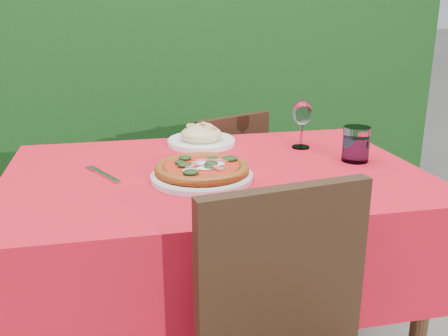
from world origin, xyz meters
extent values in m
cube|color=black|center=(0.00, 1.55, 0.80)|extent=(3.20, 0.55, 1.60)
cube|color=#4A2B18|center=(0.00, 0.00, 0.72)|extent=(1.20, 0.80, 0.04)
cylinder|color=#4A2B18|center=(0.54, -0.34, 0.35)|extent=(0.05, 0.05, 0.70)
cylinder|color=#4A2B18|center=(-0.54, 0.34, 0.35)|extent=(0.05, 0.05, 0.70)
cylinder|color=#4A2B18|center=(0.54, 0.34, 0.35)|extent=(0.05, 0.05, 0.70)
cube|color=red|center=(0.00, 0.00, 0.59)|extent=(1.26, 0.86, 0.32)
cube|color=black|center=(0.04, -0.53, 0.66)|extent=(0.40, 0.10, 0.43)
cube|color=black|center=(0.12, 0.67, 0.39)|extent=(0.48, 0.48, 0.03)
cube|color=black|center=(0.19, 0.52, 0.60)|extent=(0.34, 0.18, 0.40)
cylinder|color=black|center=(0.19, 0.88, 0.19)|extent=(0.03, 0.03, 0.37)
cylinder|color=black|center=(-0.09, 0.75, 0.19)|extent=(0.03, 0.03, 0.37)
cylinder|color=black|center=(0.32, 0.59, 0.19)|extent=(0.03, 0.03, 0.37)
cylinder|color=black|center=(0.04, 0.47, 0.19)|extent=(0.03, 0.03, 0.37)
cylinder|color=white|center=(-0.05, -0.08, 0.76)|extent=(0.30, 0.30, 0.02)
cylinder|color=#A65917|center=(-0.05, -0.08, 0.77)|extent=(0.35, 0.35, 0.02)
cylinder|color=#A40A0C|center=(-0.05, -0.08, 0.79)|extent=(0.28, 0.28, 0.01)
cylinder|color=white|center=(0.01, 0.31, 0.76)|extent=(0.25, 0.25, 0.02)
ellipsoid|color=beige|center=(0.01, 0.31, 0.78)|extent=(0.15, 0.15, 0.07)
cylinder|color=silver|center=(0.47, -0.01, 0.80)|extent=(0.09, 0.09, 0.11)
cylinder|color=#90AEC3|center=(0.47, -0.01, 0.79)|extent=(0.07, 0.07, 0.08)
cylinder|color=silver|center=(0.35, 0.19, 0.75)|extent=(0.06, 0.06, 0.01)
cylinder|color=silver|center=(0.35, 0.19, 0.80)|extent=(0.01, 0.01, 0.09)
ellipsoid|color=silver|center=(0.35, 0.19, 0.88)|extent=(0.07, 0.07, 0.09)
cube|color=#B3B3BA|center=(-0.33, 0.00, 0.75)|extent=(0.12, 0.21, 0.01)
camera|label=1|loc=(-0.29, -1.44, 1.22)|focal=40.00mm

